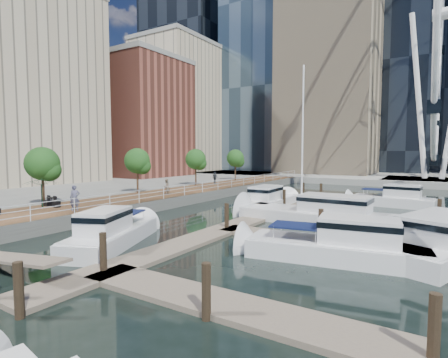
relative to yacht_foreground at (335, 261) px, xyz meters
name	(u,v)px	position (x,y,z in m)	size (l,w,h in m)	color
ground	(97,252)	(-10.87, -5.12, 0.00)	(520.00, 520.00, 0.00)	black
boardwalk	(162,198)	(-19.87, 9.88, 0.50)	(6.00, 60.00, 1.00)	brown
seawall	(185,200)	(-16.87, 9.88, 0.50)	(0.25, 60.00, 1.00)	#595954
land_inland	(19,185)	(-46.87, 9.88, 0.50)	(48.00, 90.00, 1.00)	gray
land_far	(382,168)	(-10.87, 96.88, 0.50)	(200.00, 114.00, 1.00)	gray
pier	(433,182)	(3.13, 46.88, 0.50)	(14.00, 12.00, 1.00)	gray
railing	(184,190)	(-16.97, 9.88, 1.52)	(0.10, 60.00, 1.05)	white
floating_docks	(309,226)	(-2.90, 4.86, 0.49)	(16.00, 34.00, 2.60)	#6D6051
midrise_condos	(97,102)	(-44.43, 21.70, 13.42)	(19.00, 67.00, 28.00)	#BCAD8E
ferris_wheel	(441,15)	(3.13, 46.88, 25.92)	(5.80, 45.60, 47.80)	white
street_trees	(137,161)	(-22.27, 8.88, 4.29)	(2.60, 42.60, 4.60)	#3F2B1C
yacht_foreground	(335,261)	(0.00, 0.00, 0.00)	(2.46, 9.20, 2.15)	silver
pedestrian_near	(75,198)	(-18.06, -1.31, 1.92)	(0.67, 0.44, 1.83)	#52516D
pedestrian_mid	(166,187)	(-19.17, 9.75, 1.75)	(0.73, 0.57, 1.50)	gray
pedestrian_far	(215,178)	(-21.01, 21.40, 1.86)	(1.00, 0.42, 1.71)	#363E44
moored_yachts	(316,229)	(-2.91, 6.38, 0.00)	(22.31, 38.28, 11.50)	silver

